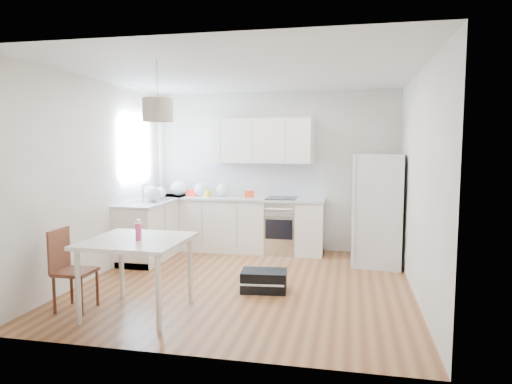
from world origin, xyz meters
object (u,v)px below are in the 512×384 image
refrigerator (380,210)px  gym_bag (264,281)px  dining_table (137,247)px  dining_chair (75,270)px

refrigerator → gym_bag: size_ratio=3.01×
refrigerator → gym_bag: 2.31m
dining_table → gym_bag: 1.66m
dining_table → dining_chair: (-0.71, -0.05, -0.27)m
refrigerator → dining_chair: (-3.38, -2.68, -0.39)m
dining_chair → gym_bag: (1.91, 1.05, -0.32)m
refrigerator → dining_table: refrigerator is taller
dining_table → gym_bag: (1.19, 1.00, -0.59)m
dining_chair → gym_bag: bearing=27.7°
dining_table → refrigerator: bearing=45.2°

